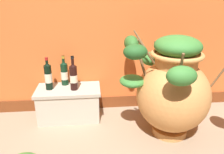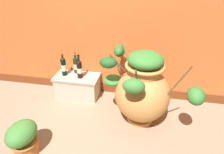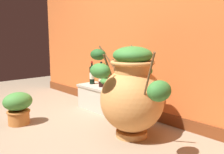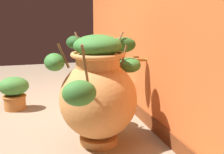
% 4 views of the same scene
% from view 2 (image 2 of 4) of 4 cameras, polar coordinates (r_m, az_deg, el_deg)
% --- Properties ---
extents(ground_plane, '(7.00, 7.00, 0.00)m').
position_cam_2_polar(ground_plane, '(1.99, -4.76, -22.31)').
color(ground_plane, gray).
extents(terracotta_urn, '(1.01, 0.82, 0.88)m').
position_cam_2_polar(terracotta_urn, '(2.07, 9.23, -3.72)').
color(terracotta_urn, '#D68E4C').
rests_on(terracotta_urn, ground_plane).
extents(stone_ledge, '(0.61, 0.33, 0.32)m').
position_cam_2_polar(stone_ledge, '(2.67, -10.53, -2.45)').
color(stone_ledge, beige).
rests_on(stone_ledge, ground_plane).
extents(wine_bottle_left, '(0.07, 0.07, 0.33)m').
position_cam_2_polar(wine_bottle_left, '(2.49, -10.00, 2.60)').
color(wine_bottle_left, black).
rests_on(wine_bottle_left, stone_ledge).
extents(wine_bottle_middle, '(0.07, 0.07, 0.31)m').
position_cam_2_polar(wine_bottle_middle, '(2.60, -14.68, 3.28)').
color(wine_bottle_middle, black).
rests_on(wine_bottle_middle, stone_ledge).
extents(wine_bottle_right, '(0.07, 0.07, 0.30)m').
position_cam_2_polar(wine_bottle_right, '(2.64, -11.05, 3.81)').
color(wine_bottle_right, black).
rests_on(wine_bottle_right, stone_ledge).
extents(potted_shrub, '(0.26, 0.32, 0.36)m').
position_cam_2_polar(potted_shrub, '(2.02, -25.70, -16.53)').
color(potted_shrub, '#C17033').
rests_on(potted_shrub, ground_plane).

